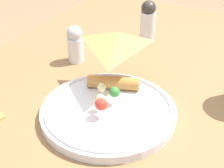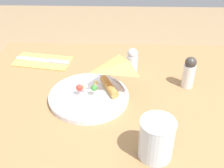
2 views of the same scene
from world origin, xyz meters
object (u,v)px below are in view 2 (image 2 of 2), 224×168
object	(u,v)px
plate_pizza	(90,95)
salt_shaker	(132,60)
pepper_shaker	(189,72)
milk_glass	(156,140)
butter_knife	(45,61)
dining_table	(124,126)
napkin_folded	(43,61)

from	to	relation	value
plate_pizza	salt_shaker	distance (m)	0.22
pepper_shaker	milk_glass	bearing A→B (deg)	65.63
pepper_shaker	butter_knife	bearing A→B (deg)	-15.85
dining_table	napkin_folded	size ratio (longest dim) A/B	4.38
pepper_shaker	napkin_folded	bearing A→B (deg)	-15.75
milk_glass	pepper_shaker	world-z (taller)	pepper_shaker
milk_glass	pepper_shaker	xyz separation A→B (m)	(-0.13, -0.29, 0.00)
salt_shaker	plate_pizza	bearing A→B (deg)	51.78
dining_table	butter_knife	bearing A→B (deg)	-33.15
dining_table	butter_knife	distance (m)	0.38
salt_shaker	napkin_folded	bearing A→B (deg)	-8.48
milk_glass	napkin_folded	size ratio (longest dim) A/B	0.47
plate_pizza	napkin_folded	distance (m)	0.29
milk_glass	napkin_folded	bearing A→B (deg)	-49.34
napkin_folded	butter_knife	distance (m)	0.01
napkin_folded	salt_shaker	xyz separation A→B (m)	(-0.33, 0.05, 0.04)
milk_glass	salt_shaker	distance (m)	0.39
dining_table	plate_pizza	xyz separation A→B (m)	(0.11, 0.02, 0.15)
milk_glass	napkin_folded	xyz separation A→B (m)	(0.37, -0.43, -0.05)
plate_pizza	milk_glass	bearing A→B (deg)	129.33
salt_shaker	milk_glass	bearing A→B (deg)	96.40
milk_glass	salt_shaker	bearing A→B (deg)	-83.60
salt_shaker	butter_knife	bearing A→B (deg)	-8.39
plate_pizza	pepper_shaker	bearing A→B (deg)	-166.15
napkin_folded	butter_knife	xyz separation A→B (m)	(-0.01, 0.00, 0.00)
napkin_folded	pepper_shaker	world-z (taller)	pepper_shaker
dining_table	pepper_shaker	distance (m)	0.28
butter_knife	napkin_folded	bearing A→B (deg)	-0.00
napkin_folded	butter_knife	world-z (taller)	butter_knife
dining_table	milk_glass	world-z (taller)	milk_glass
dining_table	pepper_shaker	bearing A→B (deg)	-165.78
plate_pizza	salt_shaker	size ratio (longest dim) A/B	2.85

